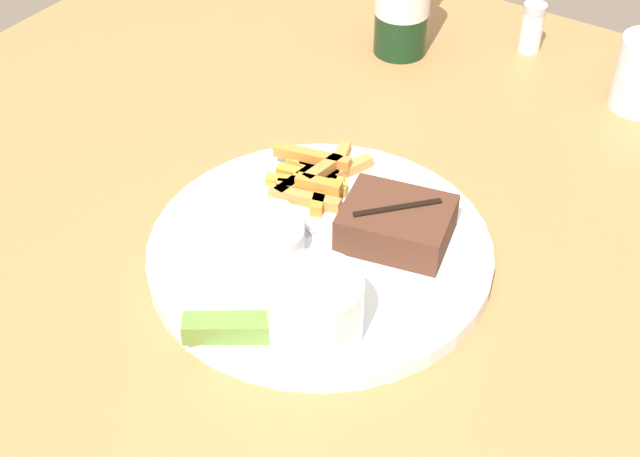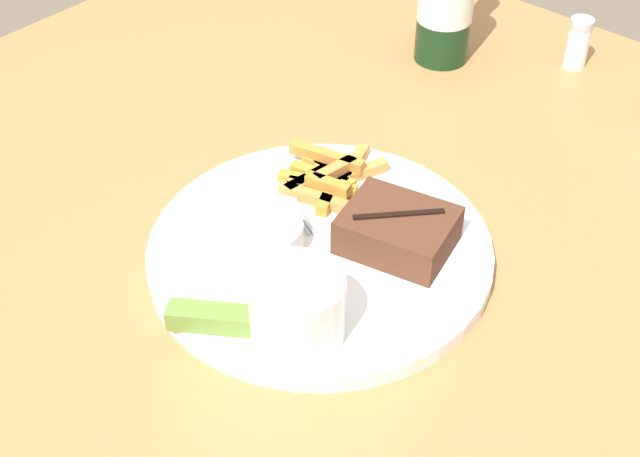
{
  "view_description": "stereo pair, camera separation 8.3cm",
  "coord_description": "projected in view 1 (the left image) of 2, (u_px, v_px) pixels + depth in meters",
  "views": [
    {
      "loc": [
        0.35,
        -0.53,
        1.34
      ],
      "look_at": [
        0.0,
        0.0,
        0.8
      ],
      "focal_mm": 50.0,
      "sensor_mm": 36.0,
      "label": 1
    },
    {
      "loc": [
        0.41,
        -0.48,
        1.34
      ],
      "look_at": [
        0.0,
        0.0,
        0.8
      ],
      "focal_mm": 50.0,
      "sensor_mm": 36.0,
      "label": 2
    }
  ],
  "objects": [
    {
      "name": "coleslaw_cup",
      "position": [
        315.0,
        305.0,
        0.74
      ],
      "size": [
        0.08,
        0.08,
        0.06
      ],
      "color": "white",
      "rests_on": "dinner_plate"
    },
    {
      "name": "dipping_sauce_cup",
      "position": [
        271.0,
        239.0,
        0.83
      ],
      "size": [
        0.06,
        0.06,
        0.03
      ],
      "color": "silver",
      "rests_on": "dinner_plate"
    },
    {
      "name": "pickle_spear",
      "position": [
        229.0,
        328.0,
        0.75
      ],
      "size": [
        0.08,
        0.06,
        0.02
      ],
      "color": "olive",
      "rests_on": "dinner_plate"
    },
    {
      "name": "fries_pile",
      "position": [
        316.0,
        177.0,
        0.91
      ],
      "size": [
        0.1,
        0.12,
        0.02
      ],
      "color": "gold",
      "rests_on": "dinner_plate"
    },
    {
      "name": "steak_portion",
      "position": [
        396.0,
        223.0,
        0.84
      ],
      "size": [
        0.12,
        0.1,
        0.04
      ],
      "color": "#512D1E",
      "rests_on": "dinner_plate"
    },
    {
      "name": "dining_table",
      "position": [
        320.0,
        314.0,
        0.91
      ],
      "size": [
        1.21,
        1.19,
        0.76
      ],
      "color": "#A87542",
      "rests_on": "ground_plane"
    },
    {
      "name": "salt_shaker",
      "position": [
        532.0,
        27.0,
        1.14
      ],
      "size": [
        0.03,
        0.03,
        0.07
      ],
      "color": "white",
      "rests_on": "dining_table"
    },
    {
      "name": "fork_utensil",
      "position": [
        273.0,
        194.0,
        0.9
      ],
      "size": [
        0.13,
        0.06,
        0.0
      ],
      "rotation": [
        0.0,
        0.0,
        5.87
      ],
      "color": "#B7B7BC",
      "rests_on": "dinner_plate"
    },
    {
      "name": "dinner_plate",
      "position": [
        320.0,
        251.0,
        0.85
      ],
      "size": [
        0.33,
        0.33,
        0.02
      ],
      "color": "white",
      "rests_on": "dining_table"
    }
  ]
}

